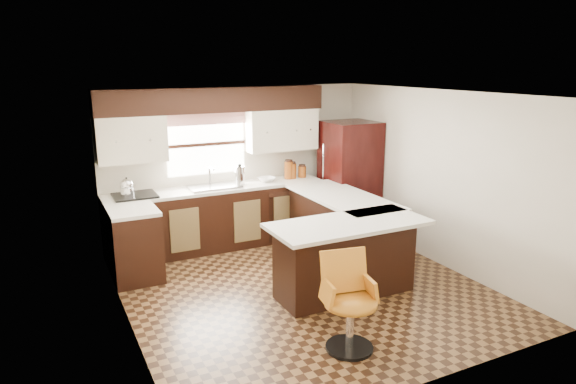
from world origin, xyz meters
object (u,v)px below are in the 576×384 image
peninsula_long (339,230)px  refrigerator (349,179)px  peninsula_return (345,259)px  bar_chair (351,304)px

peninsula_long → refrigerator: 1.32m
peninsula_long → refrigerator: size_ratio=1.06×
peninsula_return → bar_chair: 1.25m
peninsula_return → refrigerator: size_ratio=0.90×
bar_chair → peninsula_return: bearing=70.2°
peninsula_return → refrigerator: (1.31, 1.93, 0.47)m
refrigerator → bar_chair: (-1.94, -3.01, -0.44)m
peninsula_return → bar_chair: (-0.63, -1.08, 0.03)m
peninsula_long → peninsula_return: bearing=-118.3°
peninsula_long → bar_chair: 2.36m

